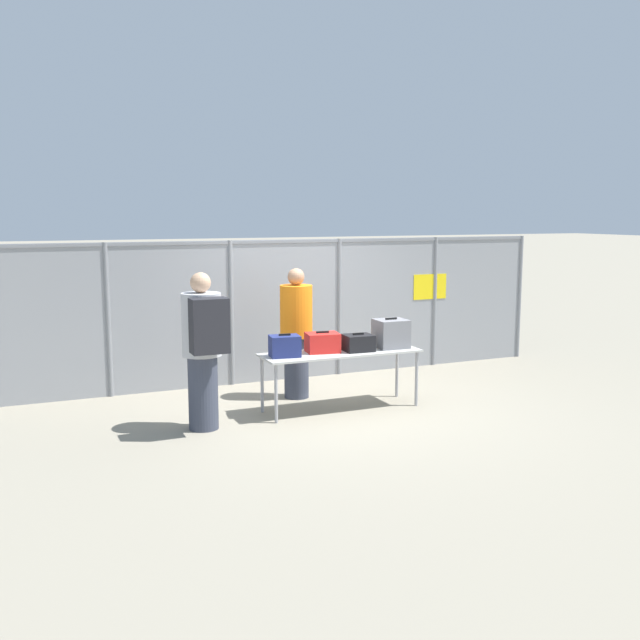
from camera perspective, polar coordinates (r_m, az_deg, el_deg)
The scene contains 10 objects.
ground_plane at distance 9.03m, azimuth 1.46°, elevation -7.12°, with size 120.00×120.00×0.00m, color gray.
fence_section at distance 10.44m, azimuth -2.59°, elevation 1.06°, with size 8.52×0.07×2.06m.
inspection_table at distance 8.88m, azimuth 1.67°, elevation -2.92°, with size 2.02×0.62×0.73m.
suitcase_navy at distance 8.56m, azimuth -2.84°, elevation -2.10°, with size 0.39×0.31×0.28m.
suitcase_red at distance 8.82m, azimuth 0.20°, elevation -1.81°, with size 0.44×0.36×0.26m.
suitcase_black at distance 8.91m, azimuth 3.07°, elevation -1.83°, with size 0.37×0.32×0.23m.
suitcase_grey at distance 9.15m, azimuth 5.69°, elevation -1.09°, with size 0.40×0.36×0.39m.
traveler_hooded at distance 8.05m, azimuth -9.31°, elevation -1.97°, with size 0.44×0.69×1.79m.
security_worker_near at distance 9.41m, azimuth -1.91°, elevation -0.92°, with size 0.43×0.43×1.73m.
utility_trailer at distance 13.10m, azimuth -2.64°, elevation -0.28°, with size 3.82×2.25×0.74m.
Camera 1 is at (-3.67, -7.88, 2.44)m, focal length 40.00 mm.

